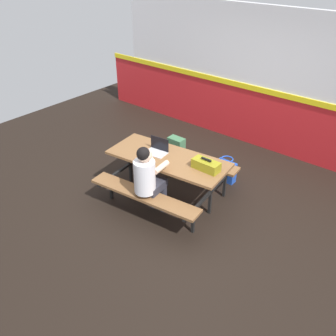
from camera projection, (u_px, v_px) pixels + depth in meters
ground_plane at (182, 205)px, 5.69m from camera, size 10.00×10.00×0.02m
accent_backdrop at (268, 85)px, 6.70m from camera, size 8.00×0.14×2.60m
picnic_table_main at (168, 167)px, 5.54m from camera, size 1.92×1.75×0.74m
student_nearer at (148, 177)px, 5.06m from camera, size 0.39×0.54×1.21m
laptop_silver at (157, 150)px, 5.56m from camera, size 0.34×0.26×0.22m
toolbox_grey at (206, 165)px, 5.12m from camera, size 0.40×0.18×0.18m
backpack_dark at (176, 149)px, 6.76m from camera, size 0.30×0.22×0.44m
tote_bag_bright at (226, 171)px, 6.16m from camera, size 0.34×0.21×0.43m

